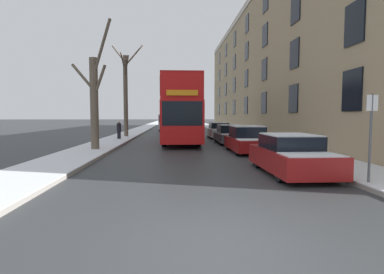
{
  "coord_description": "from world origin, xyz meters",
  "views": [
    {
      "loc": [
        -0.85,
        -4.58,
        2.02
      ],
      "look_at": [
        0.19,
        12.65,
        0.78
      ],
      "focal_mm": 28.0,
      "sensor_mm": 36.0,
      "label": 1
    }
  ],
  "objects_px": {
    "parked_car_1": "(247,140)",
    "parked_car_3": "(219,131)",
    "bare_tree_left_0": "(94,100)",
    "parked_car_0": "(291,155)",
    "oncoming_van": "(167,122)",
    "pedestrian_left_sidewalk": "(119,130)",
    "double_decker_bus": "(180,108)",
    "parked_car_2": "(229,135)",
    "street_sign_post": "(371,134)",
    "bare_tree_left_1": "(126,91)"
  },
  "relations": [
    {
      "from": "double_decker_bus",
      "to": "parked_car_0",
      "type": "relative_size",
      "value": 2.75
    },
    {
      "from": "double_decker_bus",
      "to": "parked_car_1",
      "type": "xyz_separation_m",
      "value": [
        3.57,
        -6.74,
        -1.93
      ]
    },
    {
      "from": "bare_tree_left_0",
      "to": "bare_tree_left_1",
      "type": "xyz_separation_m",
      "value": [
        0.07,
        10.43,
        1.28
      ]
    },
    {
      "from": "oncoming_van",
      "to": "pedestrian_left_sidewalk",
      "type": "height_order",
      "value": "oncoming_van"
    },
    {
      "from": "parked_car_1",
      "to": "parked_car_3",
      "type": "distance_m",
      "value": 10.51
    },
    {
      "from": "parked_car_2",
      "to": "street_sign_post",
      "type": "height_order",
      "value": "street_sign_post"
    },
    {
      "from": "bare_tree_left_0",
      "to": "parked_car_0",
      "type": "xyz_separation_m",
      "value": [
        8.45,
        -6.92,
        -2.26
      ]
    },
    {
      "from": "bare_tree_left_0",
      "to": "bare_tree_left_1",
      "type": "bearing_deg",
      "value": 89.63
    },
    {
      "from": "parked_car_3",
      "to": "parked_car_2",
      "type": "bearing_deg",
      "value": -90.0
    },
    {
      "from": "bare_tree_left_0",
      "to": "parked_car_1",
      "type": "distance_m",
      "value": 8.77
    },
    {
      "from": "bare_tree_left_0",
      "to": "bare_tree_left_1",
      "type": "relative_size",
      "value": 0.81
    },
    {
      "from": "parked_car_0",
      "to": "parked_car_3",
      "type": "height_order",
      "value": "parked_car_3"
    },
    {
      "from": "bare_tree_left_0",
      "to": "parked_car_1",
      "type": "height_order",
      "value": "bare_tree_left_0"
    },
    {
      "from": "parked_car_0",
      "to": "pedestrian_left_sidewalk",
      "type": "relative_size",
      "value": 2.61
    },
    {
      "from": "parked_car_2",
      "to": "oncoming_van",
      "type": "distance_m",
      "value": 20.17
    },
    {
      "from": "street_sign_post",
      "to": "parked_car_1",
      "type": "bearing_deg",
      "value": 99.6
    },
    {
      "from": "pedestrian_left_sidewalk",
      "to": "parked_car_3",
      "type": "bearing_deg",
      "value": -132.14
    },
    {
      "from": "bare_tree_left_1",
      "to": "pedestrian_left_sidewalk",
      "type": "height_order",
      "value": "bare_tree_left_1"
    },
    {
      "from": "double_decker_bus",
      "to": "parked_car_0",
      "type": "bearing_deg",
      "value": -74.56
    },
    {
      "from": "bare_tree_left_0",
      "to": "street_sign_post",
      "type": "bearing_deg",
      "value": -42.51
    },
    {
      "from": "parked_car_1",
      "to": "bare_tree_left_0",
      "type": "bearing_deg",
      "value": 174.95
    },
    {
      "from": "parked_car_0",
      "to": "parked_car_3",
      "type": "distance_m",
      "value": 16.69
    },
    {
      "from": "bare_tree_left_0",
      "to": "parked_car_2",
      "type": "relative_size",
      "value": 1.68
    },
    {
      "from": "pedestrian_left_sidewalk",
      "to": "double_decker_bus",
      "type": "bearing_deg",
      "value": -163.82
    },
    {
      "from": "bare_tree_left_0",
      "to": "parked_car_2",
      "type": "distance_m",
      "value": 9.88
    },
    {
      "from": "double_decker_bus",
      "to": "street_sign_post",
      "type": "xyz_separation_m",
      "value": [
        4.97,
        -15.02,
        -1.1
      ]
    },
    {
      "from": "bare_tree_left_1",
      "to": "parked_car_1",
      "type": "bearing_deg",
      "value": -53.14
    },
    {
      "from": "parked_car_0",
      "to": "street_sign_post",
      "type": "height_order",
      "value": "street_sign_post"
    },
    {
      "from": "oncoming_van",
      "to": "pedestrian_left_sidewalk",
      "type": "bearing_deg",
      "value": -101.67
    },
    {
      "from": "bare_tree_left_0",
      "to": "oncoming_van",
      "type": "xyz_separation_m",
      "value": [
        3.41,
        24.12,
        -1.74
      ]
    },
    {
      "from": "parked_car_3",
      "to": "pedestrian_left_sidewalk",
      "type": "height_order",
      "value": "pedestrian_left_sidewalk"
    },
    {
      "from": "parked_car_3",
      "to": "bare_tree_left_1",
      "type": "bearing_deg",
      "value": 175.47
    },
    {
      "from": "parked_car_1",
      "to": "parked_car_2",
      "type": "relative_size",
      "value": 1.0
    },
    {
      "from": "parked_car_1",
      "to": "double_decker_bus",
      "type": "bearing_deg",
      "value": 117.89
    },
    {
      "from": "double_decker_bus",
      "to": "parked_car_0",
      "type": "height_order",
      "value": "double_decker_bus"
    },
    {
      "from": "bare_tree_left_1",
      "to": "oncoming_van",
      "type": "xyz_separation_m",
      "value": [
        3.34,
        13.69,
        -3.02
      ]
    },
    {
      "from": "parked_car_3",
      "to": "double_decker_bus",
      "type": "bearing_deg",
      "value": -133.4
    },
    {
      "from": "parked_car_0",
      "to": "bare_tree_left_1",
      "type": "bearing_deg",
      "value": 115.78
    },
    {
      "from": "parked_car_3",
      "to": "parked_car_1",
      "type": "bearing_deg",
      "value": -90.0
    },
    {
      "from": "bare_tree_left_0",
      "to": "parked_car_1",
      "type": "bearing_deg",
      "value": -5.05
    },
    {
      "from": "bare_tree_left_0",
      "to": "parked_car_2",
      "type": "height_order",
      "value": "bare_tree_left_0"
    },
    {
      "from": "parked_car_3",
      "to": "pedestrian_left_sidewalk",
      "type": "bearing_deg",
      "value": -164.62
    },
    {
      "from": "parked_car_1",
      "to": "parked_car_3",
      "type": "xyz_separation_m",
      "value": [
        0.0,
        10.51,
        -0.02
      ]
    },
    {
      "from": "parked_car_1",
      "to": "street_sign_post",
      "type": "bearing_deg",
      "value": -80.4
    },
    {
      "from": "double_decker_bus",
      "to": "pedestrian_left_sidewalk",
      "type": "distance_m",
      "value": 5.4
    },
    {
      "from": "parked_car_2",
      "to": "oncoming_van",
      "type": "relative_size",
      "value": 0.72
    },
    {
      "from": "parked_car_0",
      "to": "oncoming_van",
      "type": "distance_m",
      "value": 31.46
    },
    {
      "from": "parked_car_3",
      "to": "oncoming_van",
      "type": "distance_m",
      "value": 15.23
    },
    {
      "from": "double_decker_bus",
      "to": "street_sign_post",
      "type": "distance_m",
      "value": 15.86
    },
    {
      "from": "bare_tree_left_1",
      "to": "double_decker_bus",
      "type": "xyz_separation_m",
      "value": [
        4.81,
        -4.44,
        -1.59
      ]
    }
  ]
}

